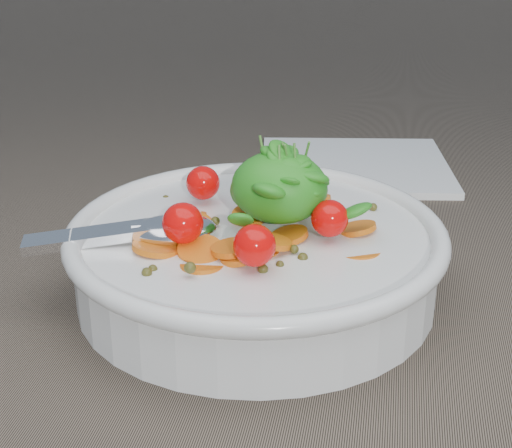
# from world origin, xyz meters

# --- Properties ---
(ground) EXTENTS (6.00, 6.00, 0.00)m
(ground) POSITION_xyz_m (0.00, 0.00, 0.00)
(ground) COLOR #695B4B
(ground) RESTS_ON ground
(bowl) EXTENTS (0.25, 0.24, 0.10)m
(bowl) POSITION_xyz_m (-0.03, -0.00, 0.03)
(bowl) COLOR white
(bowl) RESTS_ON ground
(napkin) EXTENTS (0.19, 0.17, 0.01)m
(napkin) POSITION_xyz_m (0.02, 0.24, 0.00)
(napkin) COLOR white
(napkin) RESTS_ON ground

